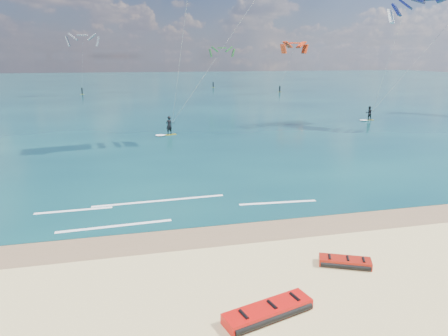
# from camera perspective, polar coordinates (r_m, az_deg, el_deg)

# --- Properties ---
(ground) EXTENTS (320.00, 320.00, 0.00)m
(ground) POSITION_cam_1_polar(r_m,az_deg,el_deg) (54.41, -10.80, 6.88)
(ground) COLOR tan
(ground) RESTS_ON ground
(wet_sand_strip) EXTENTS (320.00, 2.40, 0.01)m
(wet_sand_strip) POSITION_cam_1_polar(r_m,az_deg,el_deg) (18.71, -5.75, -9.92)
(wet_sand_strip) COLOR brown
(wet_sand_strip) RESTS_ON ground
(sea) EXTENTS (320.00, 200.00, 0.04)m
(sea) POSITION_cam_1_polar(r_m,az_deg,el_deg) (118.06, -12.19, 11.43)
(sea) COLOR #092B35
(sea) RESTS_ON ground
(packed_kite_left) EXTENTS (3.45, 1.98, 0.42)m
(packed_kite_left) POSITION_cam_1_polar(r_m,az_deg,el_deg) (13.77, 6.28, -20.28)
(packed_kite_left) COLOR red
(packed_kite_left) RESTS_ON ground
(packed_kite_mid) EXTENTS (2.40, 1.78, 0.36)m
(packed_kite_mid) POSITION_cam_1_polar(r_m,az_deg,el_deg) (17.12, 16.85, -13.16)
(packed_kite_mid) COLOR #A0170B
(packed_kite_mid) RESTS_ON ground
(kitesurfer_main) EXTENTS (12.98, 8.05, 18.36)m
(kitesurfer_main) POSITION_cam_1_polar(r_m,az_deg,el_deg) (39.33, -3.74, 17.63)
(kitesurfer_main) COLOR yellow
(kitesurfer_main) RESTS_ON sea
(kitesurfer_far) EXTENTS (9.77, 9.22, 15.96)m
(kitesurfer_far) POSITION_cam_1_polar(r_m,az_deg,el_deg) (53.61, 23.83, 14.60)
(kitesurfer_far) COLOR gold
(kitesurfer_far) RESTS_ON sea
(shoreline_foam) EXTENTS (15.41, 3.63, 0.01)m
(shoreline_foam) POSITION_cam_1_polar(r_m,az_deg,el_deg) (22.15, -9.24, -5.76)
(shoreline_foam) COLOR white
(shoreline_foam) RESTS_ON ground
(distant_kites) EXTENTS (86.03, 26.63, 12.90)m
(distant_kites) POSITION_cam_1_polar(r_m,az_deg,el_deg) (96.40, -14.28, 13.87)
(distant_kites) COLOR #2C7B2C
(distant_kites) RESTS_ON ground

